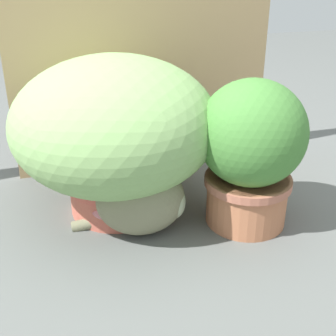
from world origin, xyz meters
The scene contains 6 objects.
ground_plane centered at (0.00, 0.00, 0.00)m, with size 6.00×6.00×0.00m, color #575B58.
cardboard_backdrop centered at (0.13, 0.46, 0.43)m, with size 0.96×0.03×0.86m, color tan.
grass_planter centered at (-0.04, 0.14, 0.28)m, with size 0.62×0.62×0.50m.
leafy_planter centered at (0.32, -0.05, 0.24)m, with size 0.32×0.32×0.45m.
cat centered at (0.02, -0.02, 0.12)m, with size 0.38×0.20×0.32m.
mushroom_ornament_pink centered at (-0.09, 0.02, 0.08)m, with size 0.11×0.11×0.11m.
Camera 1 is at (-0.24, -1.14, 0.77)m, focal length 48.64 mm.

